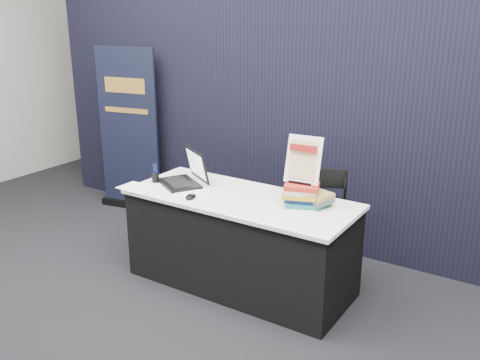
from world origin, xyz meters
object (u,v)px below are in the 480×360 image
display_table (240,241)px  info_sign (303,160)px  laptop (183,175)px  pullup_banner (129,140)px  book_stack_tall (300,194)px  stacking_chair (313,222)px  book_stack_short (314,198)px

display_table → info_sign: size_ratio=5.02×
laptop → pullup_banner: 1.57m
info_sign → pullup_banner: size_ratio=0.20×
book_stack_tall → pullup_banner: bearing=163.5°
pullup_banner → stacking_chair: 2.44m
pullup_banner → book_stack_short: bearing=-25.7°
display_table → info_sign: (0.46, 0.12, 0.71)m
laptop → pullup_banner: (-1.37, 0.78, -0.04)m
info_sign → laptop: bearing=179.7°
pullup_banner → stacking_chair: (2.39, -0.42, -0.27)m
book_stack_short → pullup_banner: pullup_banner is taller
laptop → pullup_banner: pullup_banner is taller
laptop → info_sign: 1.09m
display_table → laptop: laptop is taller
book_stack_tall → display_table: bearing=-168.7°
info_sign → stacking_chair: size_ratio=0.39×
info_sign → book_stack_tall: bearing=-95.5°
display_table → stacking_chair: stacking_chair is taller
book_stack_short → info_sign: bearing=-158.5°
book_stack_tall → book_stack_short: bearing=37.9°
book_stack_short → info_sign: info_sign is taller
laptop → book_stack_tall: (1.05, 0.06, 0.02)m
book_stack_tall → stacking_chair: (-0.03, 0.29, -0.33)m
book_stack_tall → book_stack_short: 0.11m
laptop → info_sign: size_ratio=1.30×
stacking_chair → laptop: bearing=175.6°
stacking_chair → book_stack_short: bearing=-89.2°
info_sign → book_stack_short: bearing=16.0°
laptop → stacking_chair: laptop is taller
display_table → book_stack_short: (0.54, 0.15, 0.42)m
info_sign → stacking_chair: info_sign is taller
laptop → book_stack_short: 1.13m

